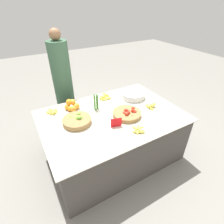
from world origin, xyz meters
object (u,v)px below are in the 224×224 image
(lime_bowl, at_px, (77,121))
(price_sign, at_px, (116,123))
(tomato_basket, at_px, (127,113))
(vendor_person, at_px, (64,87))
(metal_bowl, at_px, (133,95))

(lime_bowl, xyz_separation_m, price_sign, (0.36, -0.29, 0.02))
(tomato_basket, bearing_deg, lime_bowl, 164.75)
(lime_bowl, height_order, price_sign, price_sign)
(price_sign, distance_m, vendor_person, 1.22)
(lime_bowl, relative_size, vendor_person, 0.21)
(tomato_basket, distance_m, vendor_person, 1.17)
(tomato_basket, xyz_separation_m, price_sign, (-0.23, -0.12, 0.03))
(tomato_basket, bearing_deg, price_sign, -151.81)
(vendor_person, bearing_deg, metal_bowl, -42.41)
(metal_bowl, height_order, price_sign, price_sign)
(tomato_basket, xyz_separation_m, vendor_person, (-0.47, 1.08, 0.03))
(lime_bowl, bearing_deg, price_sign, -38.65)
(price_sign, xyz_separation_m, vendor_person, (-0.24, 1.20, 0.00))
(metal_bowl, xyz_separation_m, price_sign, (-0.56, -0.47, 0.02))
(lime_bowl, xyz_separation_m, tomato_basket, (0.59, -0.16, -0.00))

